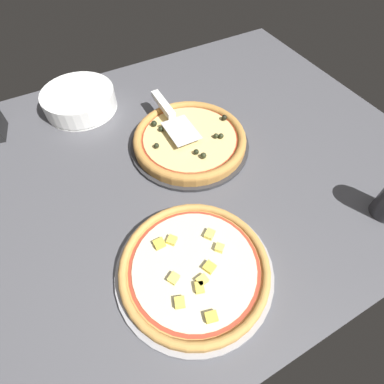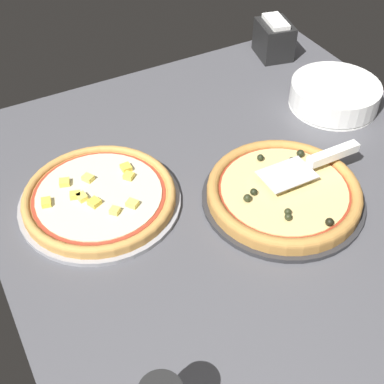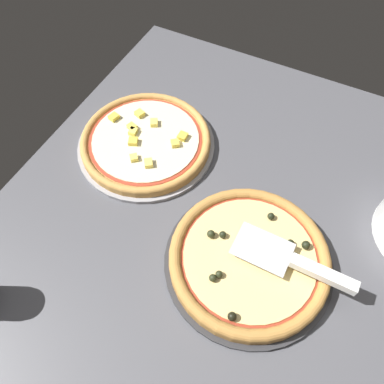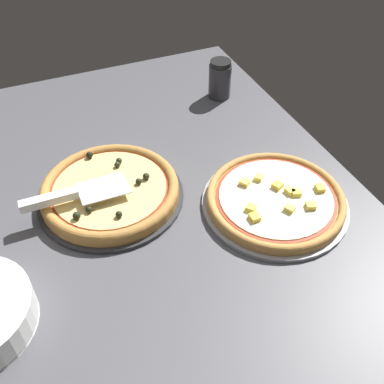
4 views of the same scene
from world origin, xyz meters
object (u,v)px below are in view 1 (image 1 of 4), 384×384
(plate_stack, at_px, (79,100))
(pizza_back, at_px, (194,268))
(serving_spatula, at_px, (168,111))
(pizza_front, at_px, (190,139))

(plate_stack, bearing_deg, pizza_back, 94.65)
(pizza_back, distance_m, serving_spatula, 0.47)
(pizza_front, relative_size, plate_stack, 1.43)
(pizza_back, bearing_deg, serving_spatula, -109.31)
(serving_spatula, height_order, plate_stack, serving_spatula)
(pizza_front, distance_m, serving_spatula, 0.11)
(serving_spatula, bearing_deg, pizza_back, 70.69)
(pizza_front, height_order, serving_spatula, serving_spatula)
(serving_spatula, relative_size, plate_stack, 1.05)
(pizza_front, bearing_deg, plate_stack, -54.27)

